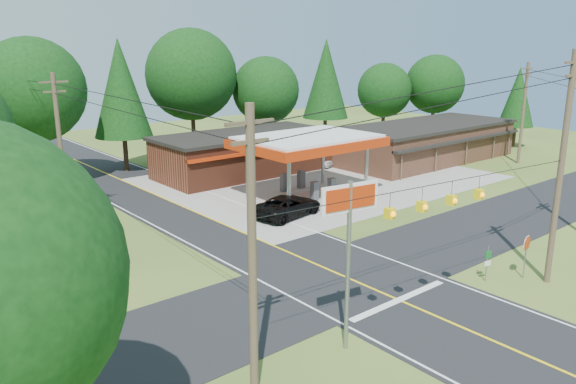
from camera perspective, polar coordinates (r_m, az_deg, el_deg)
ground at (r=29.61m, az=5.76°, el=-8.57°), size 120.00×120.00×0.00m
main_highway at (r=29.61m, az=5.76°, el=-8.56°), size 8.00×120.00×0.02m
cross_road at (r=29.60m, az=5.76°, el=-8.55°), size 70.00×7.00×0.02m
lane_center_yellow at (r=29.60m, az=5.76°, el=-8.53°), size 0.15×110.00×0.00m
gas_canopy at (r=43.45m, az=2.04°, el=4.95°), size 10.60×7.40×4.88m
convenience_store at (r=52.18m, az=-4.49°, el=3.96°), size 16.40×7.55×3.80m
strip_building at (r=59.77m, az=13.84°, el=4.97°), size 20.40×8.75×3.80m
utility_pole_near_right at (r=30.10m, az=25.99°, el=2.28°), size 1.80×0.30×11.50m
utility_pole_near_left at (r=18.35m, az=-3.66°, el=-6.04°), size 1.80×0.30×10.00m
utility_pole_far_left at (r=39.21m, az=-22.12°, el=4.17°), size 1.80×0.30×10.00m
utility_pole_far_right at (r=60.73m, az=22.79°, el=7.54°), size 1.80×0.30×10.00m
utility_pole_north at (r=55.89m, az=-26.10°, el=6.17°), size 0.30×0.30×9.50m
overhead_beacons at (r=23.25m, az=14.98°, el=0.60°), size 17.04×2.04×1.03m
treeline_backdrop at (r=47.68m, az=-14.50°, el=9.28°), size 70.27×51.59×13.30m
suv_car at (r=39.16m, az=0.00°, el=-1.44°), size 6.23×6.23×1.50m
sedan_car at (r=55.23m, az=2.68°, el=3.26°), size 4.84×4.84×1.30m
big_stop_sign at (r=21.18m, az=6.25°, el=-3.51°), size 2.53×0.49×6.85m
octagonal_stop_sign at (r=31.16m, az=23.09°, el=-5.12°), size 0.81×0.16×2.32m
route_sign_post at (r=30.27m, az=19.60°, el=-6.61°), size 0.38×0.13×1.88m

